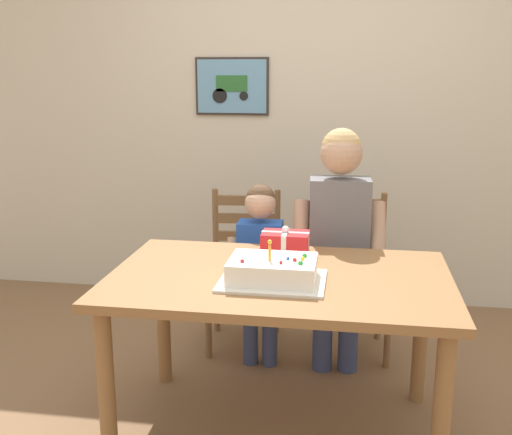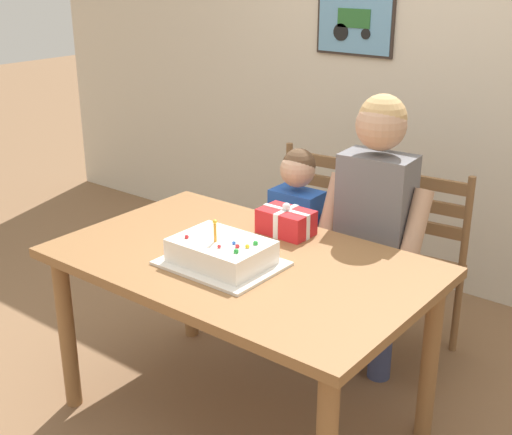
{
  "view_description": "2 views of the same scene",
  "coord_description": "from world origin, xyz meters",
  "views": [
    {
      "loc": [
        0.29,
        -2.5,
        1.63
      ],
      "look_at": [
        -0.11,
        0.02,
        1.01
      ],
      "focal_mm": 42.97,
      "sensor_mm": 36.0,
      "label": 1
    },
    {
      "loc": [
        1.57,
        -1.89,
        1.87
      ],
      "look_at": [
        0.06,
        0.01,
        0.94
      ],
      "focal_mm": 48.14,
      "sensor_mm": 36.0,
      "label": 2
    }
  ],
  "objects": [
    {
      "name": "ground_plane",
      "position": [
        0.0,
        0.0,
        0.0
      ],
      "size": [
        20.0,
        20.0,
        0.0
      ],
      "primitive_type": "plane",
      "color": "#846042"
    },
    {
      "name": "child_younger",
      "position": [
        -0.18,
        0.64,
        0.63
      ],
      "size": [
        0.37,
        0.22,
        1.03
      ],
      "color": "#38426B",
      "rests_on": "ground"
    },
    {
      "name": "chair_right",
      "position": [
        0.31,
        0.92,
        0.47
      ],
      "size": [
        0.46,
        0.46,
        0.92
      ],
      "color": "brown",
      "rests_on": "ground"
    },
    {
      "name": "gift_box_red_large",
      "position": [
        -0.01,
        0.31,
        0.81
      ],
      "size": [
        0.23,
        0.15,
        0.14
      ],
      "color": "red",
      "rests_on": "dining_table"
    },
    {
      "name": "birthday_cake",
      "position": [
        -0.02,
        -0.1,
        0.81
      ],
      "size": [
        0.44,
        0.34,
        0.19
      ],
      "color": "white",
      "rests_on": "dining_table"
    },
    {
      "name": "chair_left",
      "position": [
        -0.32,
        0.92,
        0.47
      ],
      "size": [
        0.46,
        0.46,
        0.92
      ],
      "color": "brown",
      "rests_on": "ground"
    },
    {
      "name": "child_older",
      "position": [
        0.24,
        0.64,
        0.81
      ],
      "size": [
        0.5,
        0.29,
        1.34
      ],
      "color": "#38426B",
      "rests_on": "ground"
    },
    {
      "name": "dining_table",
      "position": [
        0.0,
        0.0,
        0.66
      ],
      "size": [
        1.48,
        0.92,
        0.76
      ],
      "color": "olive",
      "rests_on": "ground"
    },
    {
      "name": "back_wall",
      "position": [
        -0.0,
        1.77,
        1.3
      ],
      "size": [
        6.4,
        0.11,
        2.6
      ],
      "color": "beige",
      "rests_on": "ground"
    }
  ]
}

